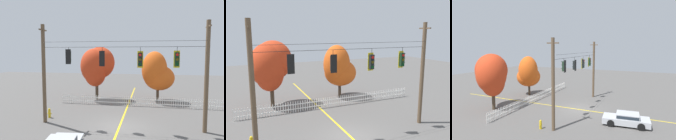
# 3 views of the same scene
# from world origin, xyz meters

# --- Properties ---
(ground) EXTENTS (80.00, 80.00, 0.00)m
(ground) POSITION_xyz_m (0.00, 0.00, 0.00)
(ground) COLOR #565451
(lane_centerline_stripe) EXTENTS (0.16, 36.00, 0.01)m
(lane_centerline_stripe) POSITION_xyz_m (0.00, 0.00, 0.00)
(lane_centerline_stripe) COLOR gold
(lane_centerline_stripe) RESTS_ON ground
(signal_support_span) EXTENTS (12.70, 1.10, 7.98)m
(signal_support_span) POSITION_xyz_m (0.00, -0.00, 4.06)
(signal_support_span) COLOR brown
(signal_support_span) RESTS_ON ground
(traffic_signal_eastbound_side) EXTENTS (0.43, 0.38, 1.32)m
(traffic_signal_eastbound_side) POSITION_xyz_m (-4.04, -0.01, 5.41)
(traffic_signal_eastbound_side) COLOR black
(traffic_signal_northbound_secondary) EXTENTS (0.43, 0.38, 1.46)m
(traffic_signal_northbound_secondary) POSITION_xyz_m (-1.33, -0.01, 5.28)
(traffic_signal_northbound_secondary) COLOR black
(traffic_signal_northbound_primary) EXTENTS (0.43, 0.38, 1.55)m
(traffic_signal_northbound_primary) POSITION_xyz_m (1.54, 0.01, 5.23)
(traffic_signal_northbound_primary) COLOR black
(traffic_signal_westbound_side) EXTENTS (0.43, 0.38, 1.52)m
(traffic_signal_westbound_side) POSITION_xyz_m (4.16, 0.01, 5.26)
(traffic_signal_westbound_side) COLOR black
(white_picket_fence) EXTENTS (17.76, 0.06, 1.03)m
(white_picket_fence) POSITION_xyz_m (1.31, 6.40, 0.52)
(white_picket_fence) COLOR white
(white_picket_fence) RESTS_ON ground
(autumn_maple_near_fence) EXTENTS (4.09, 4.00, 6.47)m
(autumn_maple_near_fence) POSITION_xyz_m (-4.10, 9.03, 4.14)
(autumn_maple_near_fence) COLOR #473828
(autumn_maple_near_fence) RESTS_ON ground
(autumn_maple_mid) EXTENTS (3.82, 3.51, 5.90)m
(autumn_maple_mid) POSITION_xyz_m (3.14, 9.13, 3.26)
(autumn_maple_mid) COLOR #473828
(autumn_maple_mid) RESTS_ON ground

